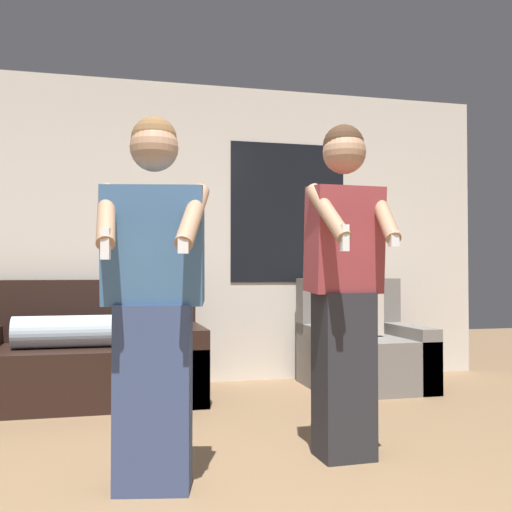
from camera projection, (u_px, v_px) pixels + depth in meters
The scene contains 5 objects.
wall_back at pixel (167, 232), 5.36m from camera, with size 6.10×0.07×2.70m.
couch at pixel (83, 359), 4.66m from camera, with size 1.82×1.00×0.93m.
armchair at pixel (362, 351), 5.18m from camera, with size 0.95×0.92×0.94m.
person_left at pixel (154, 300), 2.76m from camera, with size 0.52×0.54×1.72m.
person_right at pixel (344, 282), 3.22m from camera, with size 0.45×0.47×1.80m.
Camera 1 is at (-0.48, -2.15, 1.00)m, focal length 42.00 mm.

